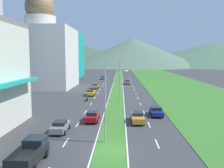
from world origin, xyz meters
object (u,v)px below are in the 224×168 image
street_lamp_near (108,100)px  pickup_truck_0 (31,153)px  street_lamp_mid (119,76)px  car_3 (92,116)px  car_5 (103,78)px  car_6 (137,117)px  car_4 (95,86)px  car_7 (156,111)px  car_1 (127,82)px  car_2 (60,126)px  car_0 (90,93)px  motorcycle_rider (87,98)px

street_lamp_near → pickup_truck_0: bearing=-140.6°
street_lamp_mid → car_3: bearing=-102.6°
car_5 → car_6: size_ratio=0.98×
car_6 → car_4: bearing=-164.5°
car_4 → car_7: 35.99m
car_5 → car_6: bearing=-171.5°
car_1 → car_2: (-10.02, -54.91, 0.01)m
street_lamp_mid → car_2: (-7.24, -22.20, -4.63)m
car_1 → pickup_truck_0: size_ratio=0.77×
car_2 → car_3: 6.36m
car_6 → pickup_truck_0: size_ratio=0.88×
street_lamp_mid → car_5: bearing=98.1°
car_1 → car_5: (-10.10, 18.93, -0.03)m
car_0 → car_3: (3.38, -23.81, 0.03)m
car_3 → pickup_truck_0: bearing=165.1°
car_1 → motorcycle_rider: (-9.70, -33.34, -0.00)m
car_3 → car_2: bearing=147.1°
car_4 → pickup_truck_0: size_ratio=0.82×
car_0 → car_6: car_6 is taller
street_lamp_mid → car_4: 21.98m
car_1 → car_3: (-6.57, -49.57, 0.02)m
car_2 → car_5: size_ratio=0.92×
car_4 → pickup_truck_0: (-0.15, -51.33, 0.22)m
car_0 → motorcycle_rider: size_ratio=2.15×
car_6 → car_7: size_ratio=1.10×
car_4 → car_7: (13.74, -33.27, -0.02)m
street_lamp_mid → car_7: 15.27m
street_lamp_mid → car_2: 23.80m
car_2 → car_1: bearing=-10.3°
street_lamp_mid → car_6: street_lamp_mid is taller
car_2 → car_4: bearing=0.3°
car_4 → car_5: (0.13, 31.48, -0.05)m
car_1 → pickup_truck_0: 64.72m
car_5 → car_6: car_6 is taller
car_3 → street_lamp_near: bearing=-162.3°
street_lamp_near → street_lamp_mid: 25.74m
car_3 → car_6: bearing=-93.1°
car_1 → car_5: size_ratio=0.90×
street_lamp_near → pickup_truck_0: 9.41m
car_5 → motorcycle_rider: motorcycle_rider is taller
car_4 → pickup_truck_0: 51.33m
car_1 → motorcycle_rider: motorcycle_rider is taller
car_0 → car_2: bearing=179.9°
street_lamp_mid → car_7: street_lamp_mid is taller
car_1 → car_7: car_1 is taller
motorcycle_rider → car_3: bearing=-169.1°
car_6 → motorcycle_rider: motorcycle_rider is taller
car_0 → car_1: (9.95, 25.76, 0.01)m
car_1 → car_3: car_3 is taller
car_0 → car_7: (13.46, -20.05, 0.01)m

